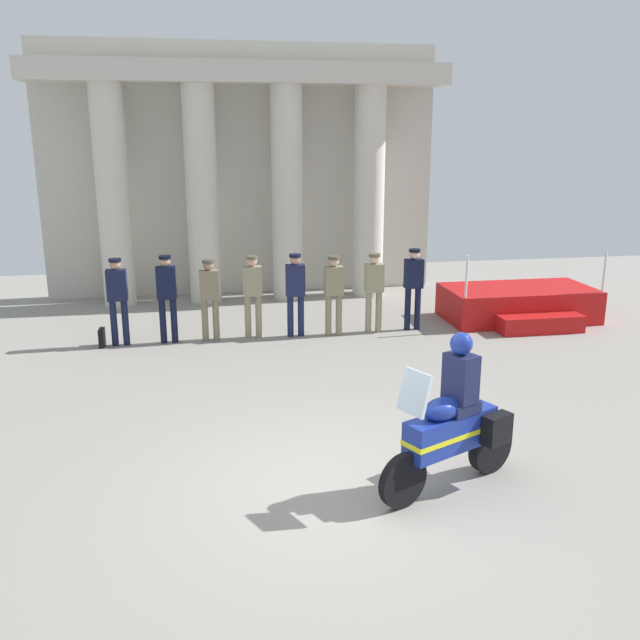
{
  "coord_description": "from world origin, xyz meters",
  "views": [
    {
      "loc": [
        -1.46,
        -7.29,
        4.05
      ],
      "look_at": [
        0.34,
        3.0,
        1.22
      ],
      "focal_mm": 38.57,
      "sensor_mm": 36.0,
      "label": 1
    }
  ],
  "objects_px": {
    "officer_in_row_2": "(209,293)",
    "briefcase_on_ground": "(102,338)",
    "reviewing_stand": "(519,305)",
    "officer_in_row_5": "(334,289)",
    "officer_in_row_1": "(167,292)",
    "officer_in_row_4": "(295,288)",
    "officer_in_row_6": "(374,286)",
    "motorcycle_with_rider": "(455,424)",
    "officer_in_row_0": "(117,295)",
    "officer_in_row_7": "(413,282)",
    "officer_in_row_3": "(253,290)"
  },
  "relations": [
    {
      "from": "officer_in_row_2",
      "to": "briefcase_on_ground",
      "type": "height_order",
      "value": "officer_in_row_2"
    },
    {
      "from": "officer_in_row_2",
      "to": "reviewing_stand",
      "type": "bearing_deg",
      "value": -176.34
    },
    {
      "from": "officer_in_row_5",
      "to": "officer_in_row_1",
      "type": "bearing_deg",
      "value": -0.52
    },
    {
      "from": "reviewing_stand",
      "to": "officer_in_row_4",
      "type": "bearing_deg",
      "value": -175.62
    },
    {
      "from": "officer_in_row_5",
      "to": "officer_in_row_6",
      "type": "relative_size",
      "value": 0.99
    },
    {
      "from": "motorcycle_with_rider",
      "to": "officer_in_row_5",
      "type": "bearing_deg",
      "value": -114.3
    },
    {
      "from": "officer_in_row_0",
      "to": "officer_in_row_5",
      "type": "relative_size",
      "value": 1.04
    },
    {
      "from": "officer_in_row_5",
      "to": "officer_in_row_7",
      "type": "xyz_separation_m",
      "value": [
        1.74,
        0.12,
        0.05
      ]
    },
    {
      "from": "officer_in_row_5",
      "to": "officer_in_row_4",
      "type": "bearing_deg",
      "value": -4.82
    },
    {
      "from": "officer_in_row_0",
      "to": "officer_in_row_2",
      "type": "relative_size",
      "value": 1.05
    },
    {
      "from": "officer_in_row_1",
      "to": "officer_in_row_3",
      "type": "xyz_separation_m",
      "value": [
        1.7,
        0.08,
        -0.04
      ]
    },
    {
      "from": "reviewing_stand",
      "to": "officer_in_row_0",
      "type": "xyz_separation_m",
      "value": [
        -8.64,
        -0.43,
        0.68
      ]
    },
    {
      "from": "briefcase_on_ground",
      "to": "officer_in_row_3",
      "type": "bearing_deg",
      "value": 2.4
    },
    {
      "from": "officer_in_row_3",
      "to": "officer_in_row_4",
      "type": "distance_m",
      "value": 0.87
    },
    {
      "from": "officer_in_row_0",
      "to": "motorcycle_with_rider",
      "type": "distance_m",
      "value": 7.93
    },
    {
      "from": "officer_in_row_6",
      "to": "briefcase_on_ground",
      "type": "height_order",
      "value": "officer_in_row_6"
    },
    {
      "from": "reviewing_stand",
      "to": "officer_in_row_2",
      "type": "bearing_deg",
      "value": -176.55
    },
    {
      "from": "officer_in_row_5",
      "to": "motorcycle_with_rider",
      "type": "height_order",
      "value": "motorcycle_with_rider"
    },
    {
      "from": "officer_in_row_2",
      "to": "officer_in_row_3",
      "type": "height_order",
      "value": "officer_in_row_3"
    },
    {
      "from": "officer_in_row_5",
      "to": "officer_in_row_0",
      "type": "bearing_deg",
      "value": -0.16
    },
    {
      "from": "officer_in_row_2",
      "to": "officer_in_row_6",
      "type": "height_order",
      "value": "officer_in_row_6"
    },
    {
      "from": "officer_in_row_0",
      "to": "briefcase_on_ground",
      "type": "distance_m",
      "value": 0.92
    },
    {
      "from": "officer_in_row_0",
      "to": "officer_in_row_2",
      "type": "height_order",
      "value": "officer_in_row_0"
    },
    {
      "from": "officer_in_row_6",
      "to": "motorcycle_with_rider",
      "type": "distance_m",
      "value": 6.63
    },
    {
      "from": "officer_in_row_4",
      "to": "briefcase_on_ground",
      "type": "xyz_separation_m",
      "value": [
        -3.87,
        -0.07,
        -0.83
      ]
    },
    {
      "from": "officer_in_row_1",
      "to": "officer_in_row_2",
      "type": "height_order",
      "value": "officer_in_row_1"
    },
    {
      "from": "reviewing_stand",
      "to": "briefcase_on_ground",
      "type": "distance_m",
      "value": 9.01
    },
    {
      "from": "officer_in_row_1",
      "to": "officer_in_row_2",
      "type": "distance_m",
      "value": 0.83
    },
    {
      "from": "officer_in_row_1",
      "to": "officer_in_row_7",
      "type": "xyz_separation_m",
      "value": [
        5.1,
        0.08,
        -0.01
      ]
    },
    {
      "from": "officer_in_row_3",
      "to": "officer_in_row_4",
      "type": "height_order",
      "value": "officer_in_row_4"
    },
    {
      "from": "officer_in_row_3",
      "to": "briefcase_on_ground",
      "type": "bearing_deg",
      "value": 2.62
    },
    {
      "from": "officer_in_row_4",
      "to": "officer_in_row_5",
      "type": "distance_m",
      "value": 0.79
    },
    {
      "from": "officer_in_row_3",
      "to": "officer_in_row_5",
      "type": "xyz_separation_m",
      "value": [
        1.66,
        -0.13,
        -0.02
      ]
    },
    {
      "from": "officer_in_row_0",
      "to": "officer_in_row_3",
      "type": "relative_size",
      "value": 1.02
    },
    {
      "from": "reviewing_stand",
      "to": "officer_in_row_7",
      "type": "height_order",
      "value": "officer_in_row_7"
    },
    {
      "from": "officer_in_row_4",
      "to": "motorcycle_with_rider",
      "type": "relative_size",
      "value": 0.89
    },
    {
      "from": "officer_in_row_1",
      "to": "officer_in_row_7",
      "type": "distance_m",
      "value": 5.1
    },
    {
      "from": "officer_in_row_6",
      "to": "officer_in_row_0",
      "type": "bearing_deg",
      "value": 0.63
    },
    {
      "from": "reviewing_stand",
      "to": "officer_in_row_5",
      "type": "bearing_deg",
      "value": -173.92
    },
    {
      "from": "officer_in_row_4",
      "to": "officer_in_row_5",
      "type": "xyz_separation_m",
      "value": [
        0.79,
        -0.07,
        -0.03
      ]
    },
    {
      "from": "officer_in_row_2",
      "to": "officer_in_row_4",
      "type": "bearing_deg",
      "value": -179.11
    },
    {
      "from": "briefcase_on_ground",
      "to": "reviewing_stand",
      "type": "bearing_deg",
      "value": 2.93
    },
    {
      "from": "officer_in_row_5",
      "to": "officer_in_row_6",
      "type": "distance_m",
      "value": 0.87
    },
    {
      "from": "officer_in_row_6",
      "to": "officer_in_row_7",
      "type": "relative_size",
      "value": 0.96
    },
    {
      "from": "reviewing_stand",
      "to": "officer_in_row_0",
      "type": "height_order",
      "value": "officer_in_row_0"
    },
    {
      "from": "officer_in_row_1",
      "to": "officer_in_row_7",
      "type": "relative_size",
      "value": 1.01
    },
    {
      "from": "officer_in_row_7",
      "to": "officer_in_row_1",
      "type": "bearing_deg",
      "value": 1.11
    },
    {
      "from": "officer_in_row_7",
      "to": "briefcase_on_ground",
      "type": "height_order",
      "value": "officer_in_row_7"
    },
    {
      "from": "reviewing_stand",
      "to": "officer_in_row_4",
      "type": "xyz_separation_m",
      "value": [
        -5.13,
        -0.39,
        0.66
      ]
    },
    {
      "from": "officer_in_row_6",
      "to": "briefcase_on_ground",
      "type": "distance_m",
      "value": 5.58
    }
  ]
}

